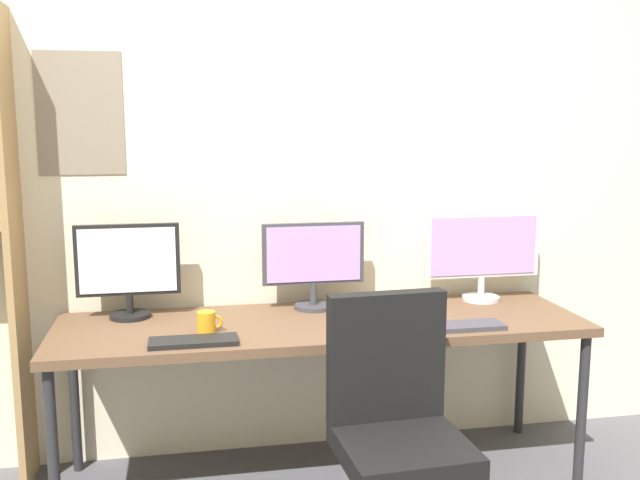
% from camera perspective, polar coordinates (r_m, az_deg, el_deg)
% --- Properties ---
extents(wall_back, '(4.70, 0.11, 2.60)m').
position_cam_1_polar(wall_back, '(3.49, -1.17, 4.40)').
color(wall_back, beige).
rests_on(wall_back, ground_plane).
extents(desk, '(2.30, 0.68, 0.74)m').
position_cam_1_polar(desk, '(3.20, 0.17, -7.23)').
color(desk, brown).
rests_on(desk, ground_plane).
extents(office_chair, '(0.52, 0.52, 0.99)m').
position_cam_1_polar(office_chair, '(2.72, 6.08, -16.91)').
color(office_chair, '#2D2D33').
rests_on(office_chair, ground_plane).
extents(monitor_left, '(0.45, 0.18, 0.42)m').
position_cam_1_polar(monitor_left, '(3.29, -14.90, -2.06)').
color(monitor_left, black).
rests_on(monitor_left, desk).
extents(monitor_center, '(0.47, 0.18, 0.40)m').
position_cam_1_polar(monitor_center, '(3.33, -0.53, -1.63)').
color(monitor_center, '#38383D').
rests_on(monitor_center, desk).
extents(monitor_right, '(0.57, 0.18, 0.43)m').
position_cam_1_polar(monitor_right, '(3.57, 12.68, -0.83)').
color(monitor_right, silver).
rests_on(monitor_right, desk).
extents(keyboard_left, '(0.35, 0.13, 0.02)m').
position_cam_1_polar(keyboard_left, '(2.91, -9.95, -7.88)').
color(keyboard_left, black).
rests_on(keyboard_left, desk).
extents(keyboard_right, '(0.35, 0.13, 0.02)m').
position_cam_1_polar(keyboard_right, '(3.12, 11.20, -6.68)').
color(keyboard_right, '#38383D').
rests_on(keyboard_right, desk).
extents(computer_mouse, '(0.06, 0.10, 0.03)m').
position_cam_1_polar(computer_mouse, '(3.06, 6.54, -6.79)').
color(computer_mouse, '#38383D').
rests_on(computer_mouse, desk).
extents(coffee_mug, '(0.11, 0.08, 0.09)m').
position_cam_1_polar(coffee_mug, '(3.03, -8.91, -6.43)').
color(coffee_mug, orange).
rests_on(coffee_mug, desk).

